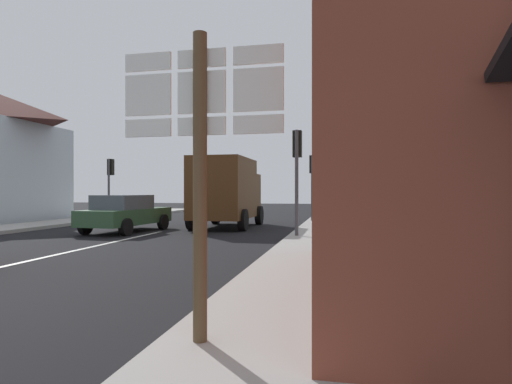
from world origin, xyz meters
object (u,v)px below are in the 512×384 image
sedan_far (126,213)px  route_sign_post (201,154)px  delivery_truck (227,191)px  traffic_light_far_left (110,175)px  traffic_light_near_right (297,159)px  traffic_light_far_right (312,173)px

sedan_far → route_sign_post: size_ratio=1.35×
delivery_truck → traffic_light_far_left: 8.36m
delivery_truck → traffic_light_far_left: bearing=157.2°
traffic_light_far_left → traffic_light_near_right: 13.29m
traffic_light_far_left → traffic_light_far_right: size_ratio=1.00×
traffic_light_far_left → traffic_light_near_right: size_ratio=0.93×
sedan_far → delivery_truck: size_ratio=0.86×
sedan_far → traffic_light_far_left: 7.59m
traffic_light_far_left → route_sign_post: bearing=-56.7°
delivery_truck → traffic_light_far_left: traffic_light_far_left is taller
route_sign_post → traffic_light_far_left: traffic_light_far_left is taller
traffic_light_far_right → traffic_light_far_left: bearing=-179.7°
route_sign_post → traffic_light_far_right: 17.37m
sedan_far → traffic_light_near_right: size_ratio=1.18×
sedan_far → traffic_light_far_left: traffic_light_far_left is taller
sedan_far → route_sign_post: (7.09, -11.28, 1.24)m
traffic_light_far_right → route_sign_post: bearing=-89.5°
traffic_light_near_right → traffic_light_far_left: bearing=147.7°
traffic_light_far_right → traffic_light_near_right: bearing=-90.0°
traffic_light_far_left → traffic_light_near_right: traffic_light_near_right is taller
traffic_light_far_left → traffic_light_far_right: bearing=0.3°
route_sign_post → traffic_light_near_right: bearing=90.8°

